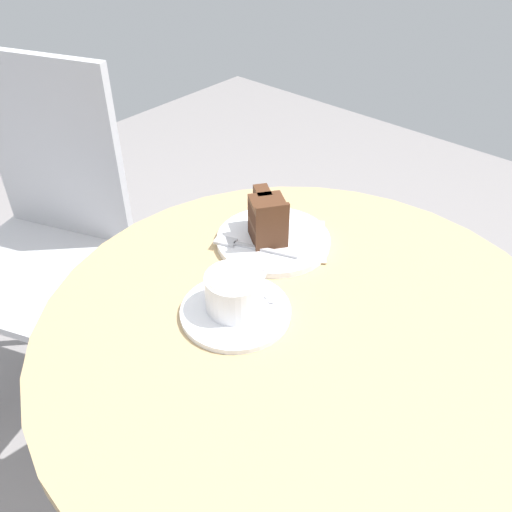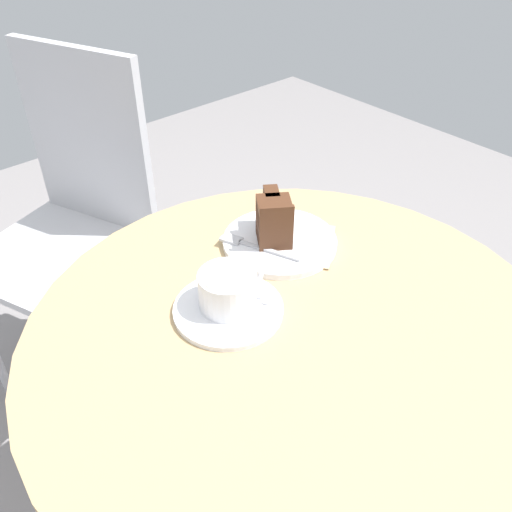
{
  "view_description": "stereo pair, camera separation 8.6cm",
  "coord_description": "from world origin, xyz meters",
  "px_view_note": "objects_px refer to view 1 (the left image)",
  "views": [
    {
      "loc": [
        -0.48,
        -0.32,
        1.28
      ],
      "look_at": [
        0.04,
        0.13,
        0.75
      ],
      "focal_mm": 38.0,
      "sensor_mm": 36.0,
      "label": 1
    },
    {
      "loc": [
        -0.42,
        -0.38,
        1.28
      ],
      "look_at": [
        0.04,
        0.13,
        0.75
      ],
      "focal_mm": 38.0,
      "sensor_mm": 36.0,
      "label": 2
    }
  ],
  "objects_px": {
    "cafe_chair": "(46,221)",
    "napkin": "(284,240)",
    "saucer": "(236,311)",
    "teaspoon": "(257,295)",
    "fork": "(246,246)",
    "cake_plate": "(273,240)",
    "cake_slice": "(267,219)",
    "coffee_cup": "(235,291)"
  },
  "relations": [
    {
      "from": "napkin",
      "to": "saucer",
      "type": "bearing_deg",
      "value": -161.99
    },
    {
      "from": "fork",
      "to": "coffee_cup",
      "type": "bearing_deg",
      "value": 104.95
    },
    {
      "from": "teaspoon",
      "to": "cafe_chair",
      "type": "distance_m",
      "value": 0.72
    },
    {
      "from": "cake_plate",
      "to": "fork",
      "type": "distance_m",
      "value": 0.06
    },
    {
      "from": "napkin",
      "to": "coffee_cup",
      "type": "bearing_deg",
      "value": -162.92
    },
    {
      "from": "coffee_cup",
      "to": "cake_plate",
      "type": "bearing_deg",
      "value": 21.74
    },
    {
      "from": "cafe_chair",
      "to": "cake_plate",
      "type": "bearing_deg",
      "value": -10.17
    },
    {
      "from": "saucer",
      "to": "cafe_chair",
      "type": "xyz_separation_m",
      "value": [
        0.06,
        0.69,
        -0.17
      ]
    },
    {
      "from": "cake_plate",
      "to": "fork",
      "type": "relative_size",
      "value": 1.39
    },
    {
      "from": "cake_plate",
      "to": "napkin",
      "type": "relative_size",
      "value": 1.01
    },
    {
      "from": "cake_slice",
      "to": "cake_plate",
      "type": "bearing_deg",
      "value": -48.88
    },
    {
      "from": "cake_plate",
      "to": "fork",
      "type": "bearing_deg",
      "value": 160.95
    },
    {
      "from": "coffee_cup",
      "to": "napkin",
      "type": "bearing_deg",
      "value": 17.08
    },
    {
      "from": "saucer",
      "to": "coffee_cup",
      "type": "xyz_separation_m",
      "value": [
        0.01,
        0.01,
        0.03
      ]
    },
    {
      "from": "cake_plate",
      "to": "cake_slice",
      "type": "bearing_deg",
      "value": 131.12
    },
    {
      "from": "saucer",
      "to": "fork",
      "type": "bearing_deg",
      "value": 36.55
    },
    {
      "from": "coffee_cup",
      "to": "cafe_chair",
      "type": "distance_m",
      "value": 0.71
    },
    {
      "from": "coffee_cup",
      "to": "cafe_chair",
      "type": "bearing_deg",
      "value": 85.79
    },
    {
      "from": "teaspoon",
      "to": "napkin",
      "type": "relative_size",
      "value": 0.44
    },
    {
      "from": "teaspoon",
      "to": "fork",
      "type": "height_order",
      "value": "fork"
    },
    {
      "from": "cake_plate",
      "to": "napkin",
      "type": "bearing_deg",
      "value": -28.16
    },
    {
      "from": "napkin",
      "to": "fork",
      "type": "bearing_deg",
      "value": 158.47
    },
    {
      "from": "teaspoon",
      "to": "cake_plate",
      "type": "xyz_separation_m",
      "value": [
        0.13,
        0.08,
        -0.01
      ]
    },
    {
      "from": "coffee_cup",
      "to": "cake_plate",
      "type": "relative_size",
      "value": 0.59
    },
    {
      "from": "saucer",
      "to": "teaspoon",
      "type": "bearing_deg",
      "value": -6.3
    },
    {
      "from": "cafe_chair",
      "to": "napkin",
      "type": "bearing_deg",
      "value": -8.71
    },
    {
      "from": "saucer",
      "to": "cake_slice",
      "type": "height_order",
      "value": "cake_slice"
    },
    {
      "from": "teaspoon",
      "to": "cafe_chair",
      "type": "relative_size",
      "value": 0.1
    },
    {
      "from": "napkin",
      "to": "cake_plate",
      "type": "bearing_deg",
      "value": 151.84
    },
    {
      "from": "cake_slice",
      "to": "fork",
      "type": "height_order",
      "value": "cake_slice"
    },
    {
      "from": "teaspoon",
      "to": "fork",
      "type": "bearing_deg",
      "value": 118.82
    },
    {
      "from": "teaspoon",
      "to": "cafe_chair",
      "type": "xyz_separation_m",
      "value": [
        0.01,
        0.69,
        -0.18
      ]
    },
    {
      "from": "teaspoon",
      "to": "cake_slice",
      "type": "height_order",
      "value": "cake_slice"
    },
    {
      "from": "cafe_chair",
      "to": "saucer",
      "type": "bearing_deg",
      "value": -25.91
    },
    {
      "from": "fork",
      "to": "cake_slice",
      "type": "bearing_deg",
      "value": -123.23
    },
    {
      "from": "teaspoon",
      "to": "fork",
      "type": "xyz_separation_m",
      "value": [
        0.08,
        0.1,
        0.0
      ]
    },
    {
      "from": "fork",
      "to": "teaspoon",
      "type": "bearing_deg",
      "value": 119.09
    },
    {
      "from": "cake_slice",
      "to": "fork",
      "type": "distance_m",
      "value": 0.06
    },
    {
      "from": "saucer",
      "to": "teaspoon",
      "type": "height_order",
      "value": "teaspoon"
    },
    {
      "from": "saucer",
      "to": "coffee_cup",
      "type": "relative_size",
      "value": 1.42
    },
    {
      "from": "saucer",
      "to": "teaspoon",
      "type": "relative_size",
      "value": 1.89
    },
    {
      "from": "coffee_cup",
      "to": "cafe_chair",
      "type": "xyz_separation_m",
      "value": [
        0.05,
        0.68,
        -0.2
      ]
    }
  ]
}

